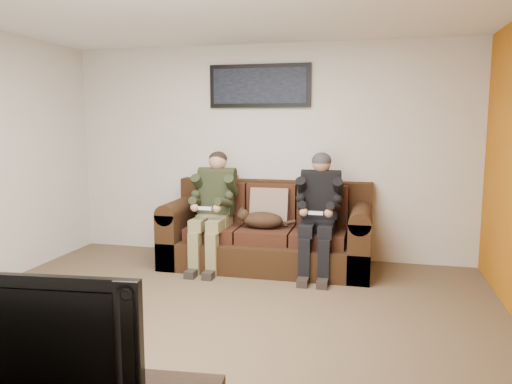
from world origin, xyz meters
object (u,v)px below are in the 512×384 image
(framed_poster, at_px, (260,86))
(person_left, at_px, (214,202))
(cat, at_px, (261,220))
(television, at_px, (45,330))
(sofa, at_px, (269,234))
(person_right, at_px, (319,206))

(framed_poster, bearing_deg, person_left, -125.13)
(person_left, bearing_deg, cat, 0.46)
(person_left, bearing_deg, television, -83.57)
(sofa, relative_size, person_right, 1.76)
(person_right, distance_m, framed_poster, 1.67)
(cat, distance_m, framed_poster, 1.64)
(sofa, height_order, person_right, person_right)
(person_left, relative_size, cat, 2.02)
(cat, distance_m, television, 3.60)
(person_left, xyz_separation_m, television, (0.40, -3.59, 0.01))
(person_right, xyz_separation_m, cat, (-0.66, 0.00, -0.19))
(person_right, bearing_deg, cat, 179.64)
(sofa, height_order, person_left, person_left)
(framed_poster, bearing_deg, cat, -75.25)
(sofa, distance_m, framed_poster, 1.79)
(cat, bearing_deg, framed_poster, 104.75)
(person_right, height_order, television, person_right)
(cat, xyz_separation_m, television, (-0.16, -3.59, 0.19))
(sofa, distance_m, person_right, 0.75)
(person_left, relative_size, person_right, 0.99)
(sofa, bearing_deg, cat, -104.10)
(person_left, relative_size, television, 1.36)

